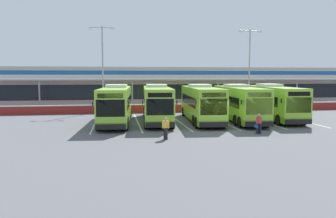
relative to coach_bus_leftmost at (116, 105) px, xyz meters
name	(u,v)px	position (x,y,z in m)	size (l,w,h in m)	color
ground_plane	(216,130)	(8.41, -5.83, -1.79)	(200.00, 200.00, 0.00)	#56565B
terminal_building	(168,86)	(8.41, 21.08, 1.23)	(70.00, 13.00, 6.00)	beige
red_barrier_wall	(182,108)	(8.41, 8.67, -1.23)	(60.00, 0.40, 1.10)	maroon
coach_bus_leftmost	(116,105)	(0.00, 0.00, 0.00)	(3.65, 12.30, 3.78)	#8CC633
coach_bus_left_centre	(157,104)	(4.09, 0.48, 0.00)	(3.65, 12.30, 3.78)	#8CC633
coach_bus_centre	(201,104)	(8.59, -0.06, 0.00)	(3.65, 12.30, 3.78)	#8CC633
coach_bus_right_centre	(239,104)	(12.50, -0.35, 0.00)	(3.65, 12.30, 3.78)	#8CC633
coach_bus_rightmost	(272,103)	(16.60, 0.44, 0.00)	(3.65, 12.30, 3.78)	#8CC633
bay_stripe_far_west	(95,123)	(-2.09, 0.17, -1.78)	(0.14, 13.00, 0.01)	silver
bay_stripe_west	(138,122)	(2.11, 0.17, -1.78)	(0.14, 13.00, 0.01)	silver
bay_stripe_mid_west	(179,121)	(6.31, 0.17, -1.78)	(0.14, 13.00, 0.01)	silver
bay_stripe_centre	(218,121)	(10.51, 0.17, -1.78)	(0.14, 13.00, 0.01)	silver
bay_stripe_mid_east	(256,120)	(14.71, 0.17, -1.78)	(0.14, 13.00, 0.01)	silver
bay_stripe_east	(293,119)	(18.91, 0.17, -1.78)	(0.14, 13.00, 0.01)	silver
pedestrian_with_handbag	(259,123)	(11.30, -7.97, -0.93)	(0.65, 0.40, 1.62)	black
pedestrian_near_bin	(166,128)	(3.57, -9.15, -0.91)	(0.54, 0.37, 1.62)	black
lamp_post_west	(103,63)	(-1.67, 11.08, 4.50)	(3.24, 0.28, 11.00)	#9E9EA3
lamp_post_centre	(249,64)	(18.37, 11.11, 4.50)	(3.24, 0.28, 11.00)	#9E9EA3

